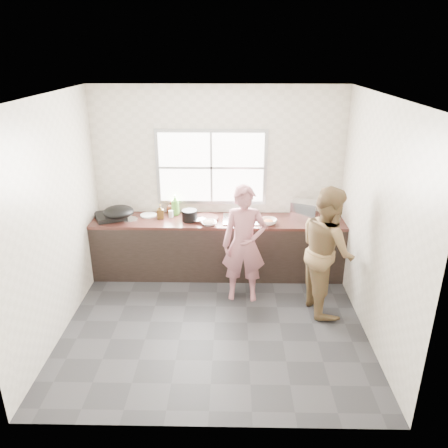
{
  "coord_description": "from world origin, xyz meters",
  "views": [
    {
      "loc": [
        0.2,
        -4.54,
        3.15
      ],
      "look_at": [
        0.1,
        0.65,
        1.05
      ],
      "focal_mm": 35.0,
      "sensor_mm": 36.0,
      "label": 1
    }
  ],
  "objects_px": {
    "bottle_brown_tall": "(161,212)",
    "bottle_brown_short": "(172,208)",
    "woman": "(244,248)",
    "wok": "(119,212)",
    "person_side": "(327,250)",
    "bowl_crabs": "(268,222)",
    "bottle_green": "(175,205)",
    "glass_jar": "(171,214)",
    "bowl_mince": "(209,223)",
    "black_pot": "(190,215)",
    "burner": "(111,216)",
    "pot_lid_left": "(117,217)",
    "pot_lid_right": "(129,219)",
    "plate_food": "(148,215)",
    "cutting_board": "(205,219)",
    "dish_rack": "(305,210)",
    "bowl_held": "(263,221)"
  },
  "relations": [
    {
      "from": "bowl_mince",
      "to": "glass_jar",
      "type": "distance_m",
      "value": 0.64
    },
    {
      "from": "person_side",
      "to": "cutting_board",
      "type": "distance_m",
      "value": 1.81
    },
    {
      "from": "woman",
      "to": "glass_jar",
      "type": "xyz_separation_m",
      "value": [
        -1.05,
        0.77,
        0.17
      ]
    },
    {
      "from": "pot_lid_right",
      "to": "bowl_crabs",
      "type": "bearing_deg",
      "value": -3.97
    },
    {
      "from": "bowl_mince",
      "to": "black_pot",
      "type": "bearing_deg",
      "value": 150.81
    },
    {
      "from": "glass_jar",
      "to": "plate_food",
      "type": "bearing_deg",
      "value": 172.0
    },
    {
      "from": "bottle_green",
      "to": "pot_lid_left",
      "type": "relative_size",
      "value": 1.34
    },
    {
      "from": "bowl_held",
      "to": "woman",
      "type": "bearing_deg",
      "value": -116.79
    },
    {
      "from": "woman",
      "to": "wok",
      "type": "distance_m",
      "value": 1.88
    },
    {
      "from": "black_pot",
      "to": "dish_rack",
      "type": "distance_m",
      "value": 1.64
    },
    {
      "from": "woman",
      "to": "bowl_crabs",
      "type": "bearing_deg",
      "value": 58.62
    },
    {
      "from": "plate_food",
      "to": "bowl_mince",
      "type": "bearing_deg",
      "value": -20.63
    },
    {
      "from": "pot_lid_left",
      "to": "pot_lid_right",
      "type": "xyz_separation_m",
      "value": [
        0.19,
        -0.08,
        -0.0
      ]
    },
    {
      "from": "wok",
      "to": "cutting_board",
      "type": "bearing_deg",
      "value": 3.86
    },
    {
      "from": "cutting_board",
      "to": "pot_lid_left",
      "type": "distance_m",
      "value": 1.29
    },
    {
      "from": "bowl_crabs",
      "to": "bottle_brown_tall",
      "type": "height_order",
      "value": "bottle_brown_tall"
    },
    {
      "from": "bottle_brown_tall",
      "to": "dish_rack",
      "type": "bearing_deg",
      "value": -0.03
    },
    {
      "from": "bottle_green",
      "to": "pot_lid_left",
      "type": "distance_m",
      "value": 0.86
    },
    {
      "from": "plate_food",
      "to": "pot_lid_left",
      "type": "distance_m",
      "value": 0.45
    },
    {
      "from": "burner",
      "to": "dish_rack",
      "type": "relative_size",
      "value": 1.13
    },
    {
      "from": "person_side",
      "to": "bottle_brown_short",
      "type": "xyz_separation_m",
      "value": [
        -2.08,
        1.14,
        0.13
      ]
    },
    {
      "from": "bowl_crabs",
      "to": "plate_food",
      "type": "relative_size",
      "value": 0.81
    },
    {
      "from": "glass_jar",
      "to": "pot_lid_right",
      "type": "xyz_separation_m",
      "value": [
        -0.58,
        -0.11,
        -0.04
      ]
    },
    {
      "from": "bottle_brown_short",
      "to": "woman",
      "type": "bearing_deg",
      "value": -41.05
    },
    {
      "from": "black_pot",
      "to": "glass_jar",
      "type": "xyz_separation_m",
      "value": [
        -0.28,
        0.14,
        -0.03
      ]
    },
    {
      "from": "black_pot",
      "to": "bottle_brown_tall",
      "type": "bearing_deg",
      "value": 168.81
    },
    {
      "from": "person_side",
      "to": "bottle_green",
      "type": "xyz_separation_m",
      "value": [
        -2.02,
        1.09,
        0.2
      ]
    },
    {
      "from": "glass_jar",
      "to": "wok",
      "type": "xyz_separation_m",
      "value": [
        -0.71,
        -0.18,
        0.09
      ]
    },
    {
      "from": "person_side",
      "to": "bowl_held",
      "type": "height_order",
      "value": "person_side"
    },
    {
      "from": "woman",
      "to": "person_side",
      "type": "height_order",
      "value": "person_side"
    },
    {
      "from": "bottle_green",
      "to": "bottle_brown_tall",
      "type": "xyz_separation_m",
      "value": [
        -0.2,
        -0.15,
        -0.06
      ]
    },
    {
      "from": "bottle_brown_short",
      "to": "bottle_green",
      "type": "bearing_deg",
      "value": -38.21
    },
    {
      "from": "bowl_crabs",
      "to": "dish_rack",
      "type": "xyz_separation_m",
      "value": [
        0.53,
        0.19,
        0.11
      ]
    },
    {
      "from": "bottle_brown_tall",
      "to": "dish_rack",
      "type": "relative_size",
      "value": 0.53
    },
    {
      "from": "pot_lid_right",
      "to": "glass_jar",
      "type": "bearing_deg",
      "value": 10.57
    },
    {
      "from": "cutting_board",
      "to": "bottle_brown_tall",
      "type": "distance_m",
      "value": 0.65
    },
    {
      "from": "person_side",
      "to": "burner",
      "type": "xyz_separation_m",
      "value": [
        -2.94,
        0.94,
        0.07
      ]
    },
    {
      "from": "bowl_crabs",
      "to": "pot_lid_right",
      "type": "height_order",
      "value": "bowl_crabs"
    },
    {
      "from": "bowl_crabs",
      "to": "bottle_brown_tall",
      "type": "distance_m",
      "value": 1.55
    },
    {
      "from": "woman",
      "to": "glass_jar",
      "type": "distance_m",
      "value": 1.31
    },
    {
      "from": "bowl_crabs",
      "to": "cutting_board",
      "type": "bearing_deg",
      "value": 170.48
    },
    {
      "from": "bowl_mince",
      "to": "pot_lid_left",
      "type": "relative_size",
      "value": 0.91
    },
    {
      "from": "bowl_held",
      "to": "black_pot",
      "type": "distance_m",
      "value": 1.05
    },
    {
      "from": "bowl_crabs",
      "to": "wok",
      "type": "distance_m",
      "value": 2.11
    },
    {
      "from": "bowl_crabs",
      "to": "wok",
      "type": "height_order",
      "value": "wok"
    },
    {
      "from": "black_pot",
      "to": "burner",
      "type": "relative_size",
      "value": 0.54
    },
    {
      "from": "cutting_board",
      "to": "wok",
      "type": "height_order",
      "value": "wok"
    },
    {
      "from": "bottle_brown_tall",
      "to": "bottle_brown_short",
      "type": "height_order",
      "value": "bottle_brown_tall"
    },
    {
      "from": "bowl_mince",
      "to": "bottle_green",
      "type": "height_order",
      "value": "bottle_green"
    },
    {
      "from": "plate_food",
      "to": "bottle_brown_tall",
      "type": "relative_size",
      "value": 1.23
    }
  ]
}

